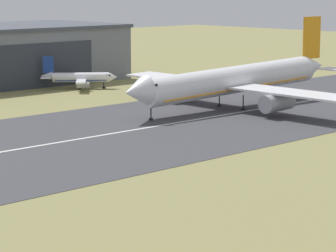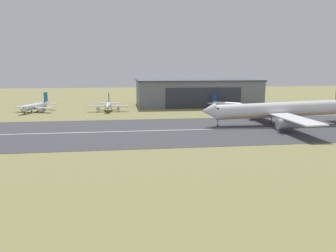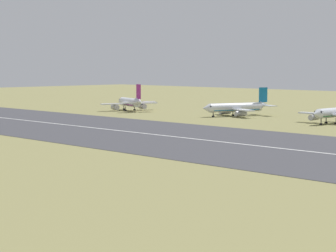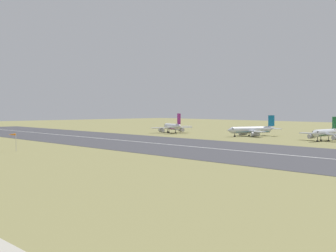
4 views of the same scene
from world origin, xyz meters
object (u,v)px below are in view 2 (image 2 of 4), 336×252
object	(u,v)px
airplane_parked_far_east	(35,107)
airplane_parked_centre	(108,105)
airplane_parked_east	(228,105)
airplane_landing	(278,110)

from	to	relation	value
airplane_parked_far_east	airplane_parked_centre	bearing A→B (deg)	-4.04
airplane_parked_centre	airplane_parked_east	size ratio (longest dim) A/B	1.11
airplane_parked_east	airplane_parked_far_east	distance (m)	96.54
airplane_parked_centre	airplane_parked_east	distance (m)	60.76
airplane_landing	airplane_parked_east	size ratio (longest dim) A/B	3.33
airplane_parked_centre	airplane_parked_far_east	size ratio (longest dim) A/B	0.81
airplane_landing	airplane_parked_east	xyz separation A→B (m)	(-4.34, 46.69, -2.93)
airplane_landing	airplane_parked_centre	xyz separation A→B (m)	(-65.06, 48.93, -2.71)
airplane_landing	airplane_parked_centre	world-z (taller)	airplane_landing
airplane_parked_far_east	airplane_parked_east	bearing A→B (deg)	-2.83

